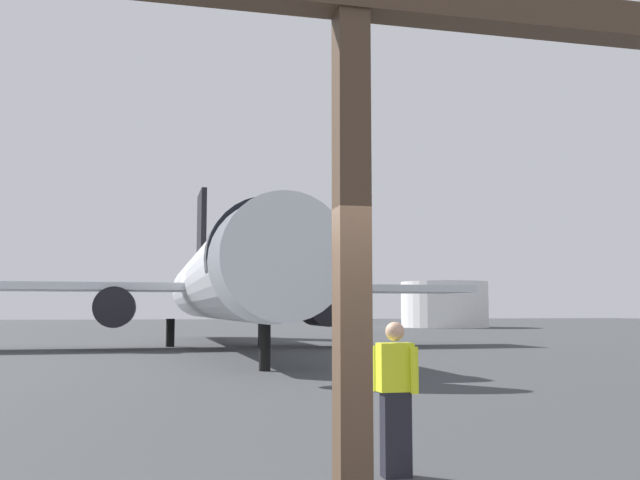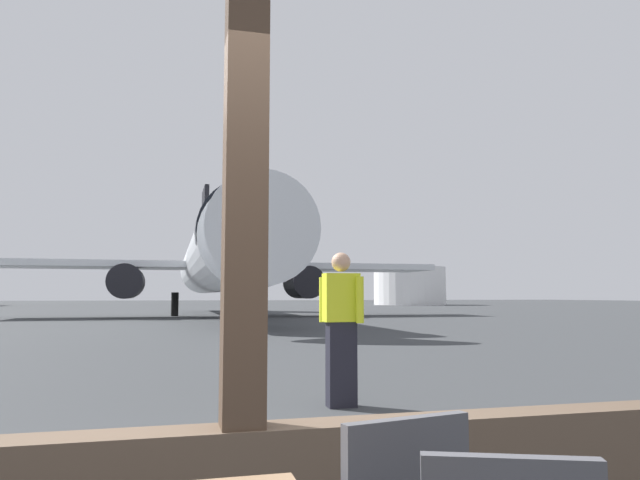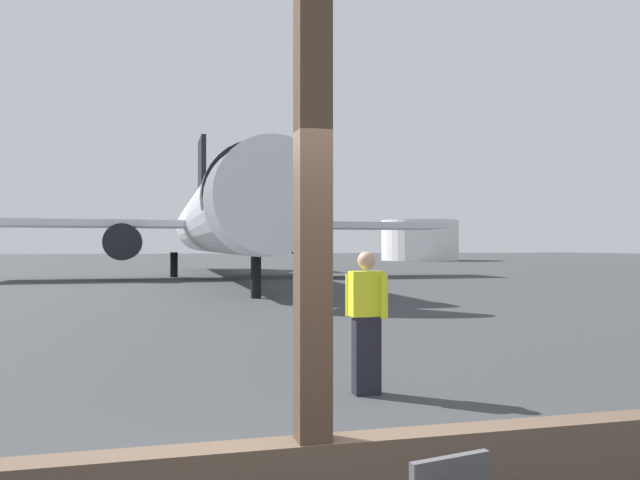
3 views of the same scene
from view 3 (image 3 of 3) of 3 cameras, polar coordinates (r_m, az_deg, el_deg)
ground_plane at (r=43.75m, az=-13.15°, el=-2.89°), size 220.00×220.00×0.00m
window_frame at (r=3.84m, az=-0.66°, el=-6.59°), size 8.41×0.24×3.98m
airplane at (r=35.26m, az=-9.00°, el=1.91°), size 26.76×34.13×10.20m
ground_crew_worker at (r=7.80m, az=4.20°, el=-7.21°), size 0.43×0.43×1.74m
fuel_storage_tank at (r=80.42m, az=8.97°, el=-0.03°), size 9.60×9.60×5.02m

